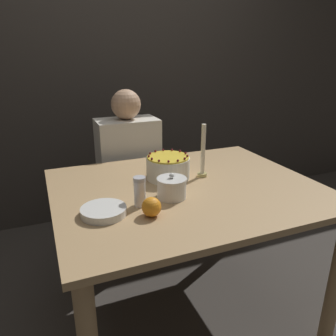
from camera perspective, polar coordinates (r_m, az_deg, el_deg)
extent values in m
plane|color=#3D3833|center=(2.04, 2.88, -23.57)|extent=(12.00, 12.00, 0.00)
cube|color=#38332D|center=(2.81, -9.33, 17.51)|extent=(8.00, 0.05, 2.60)
cube|color=tan|center=(1.62, 3.33, -3.68)|extent=(1.28, 1.02, 0.03)
cylinder|color=tan|center=(1.83, 27.25, -17.01)|extent=(0.07, 0.07, 0.74)
cylinder|color=tan|center=(2.06, -17.60, -11.15)|extent=(0.07, 0.07, 0.74)
cylinder|color=tan|center=(2.40, 11.08, -6.01)|extent=(0.07, 0.07, 0.74)
cylinder|color=white|center=(1.69, 0.00, 0.00)|extent=(0.22, 0.22, 0.11)
cylinder|color=yellow|center=(1.67, 0.00, 1.92)|extent=(0.22, 0.22, 0.01)
sphere|color=maroon|center=(1.71, 3.07, 2.62)|extent=(0.01, 0.01, 0.01)
sphere|color=maroon|center=(1.74, 2.09, 2.99)|extent=(0.01, 0.01, 0.01)
sphere|color=maroon|center=(1.76, 0.69, 3.19)|extent=(0.01, 0.01, 0.01)
sphere|color=maroon|center=(1.76, -0.85, 3.18)|extent=(0.01, 0.01, 0.01)
sphere|color=maroon|center=(1.74, -2.22, 2.96)|extent=(0.01, 0.01, 0.01)
sphere|color=maroon|center=(1.70, -3.14, 2.57)|extent=(0.01, 0.01, 0.01)
sphere|color=maroon|center=(1.66, -3.38, 2.09)|extent=(0.01, 0.01, 0.01)
sphere|color=maroon|center=(1.62, -2.83, 1.62)|extent=(0.01, 0.01, 0.01)
sphere|color=maroon|center=(1.59, -1.58, 1.28)|extent=(0.01, 0.01, 0.01)
sphere|color=maroon|center=(1.58, 0.09, 1.16)|extent=(0.01, 0.01, 0.01)
sphere|color=maroon|center=(1.59, 1.73, 1.31)|extent=(0.01, 0.01, 0.01)
sphere|color=maroon|center=(1.62, 2.92, 1.67)|extent=(0.01, 0.01, 0.01)
sphere|color=maroon|center=(1.66, 3.39, 2.14)|extent=(0.01, 0.01, 0.01)
cylinder|color=silver|center=(1.48, 0.65, -3.69)|extent=(0.13, 0.13, 0.08)
cylinder|color=silver|center=(1.46, 0.65, -2.01)|extent=(0.14, 0.14, 0.01)
sphere|color=silver|center=(1.45, 0.66, -1.35)|extent=(0.02, 0.02, 0.02)
cylinder|color=white|center=(1.40, -4.93, -4.45)|extent=(0.05, 0.05, 0.11)
cylinder|color=silver|center=(1.37, -5.01, -1.95)|extent=(0.05, 0.05, 0.02)
cylinder|color=silver|center=(1.37, -11.12, -7.83)|extent=(0.19, 0.19, 0.01)
cylinder|color=silver|center=(1.36, -11.14, -7.53)|extent=(0.19, 0.19, 0.01)
cylinder|color=silver|center=(1.36, -11.16, -7.23)|extent=(0.19, 0.19, 0.01)
cylinder|color=silver|center=(1.35, -11.18, -6.93)|extent=(0.19, 0.19, 0.01)
cylinder|color=tan|center=(1.74, 5.96, -1.16)|extent=(0.05, 0.05, 0.02)
cylinder|color=silver|center=(1.70, 6.13, 3.27)|extent=(0.02, 0.02, 0.26)
sphere|color=orange|center=(1.32, -2.89, -6.78)|extent=(0.08, 0.08, 0.08)
cube|color=#473D33|center=(2.42, -6.46, -9.35)|extent=(0.34, 0.34, 0.45)
cube|color=silver|center=(2.23, -6.94, 1.73)|extent=(0.40, 0.24, 0.53)
sphere|color=tan|center=(2.14, -7.34, 10.92)|extent=(0.19, 0.19, 0.19)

